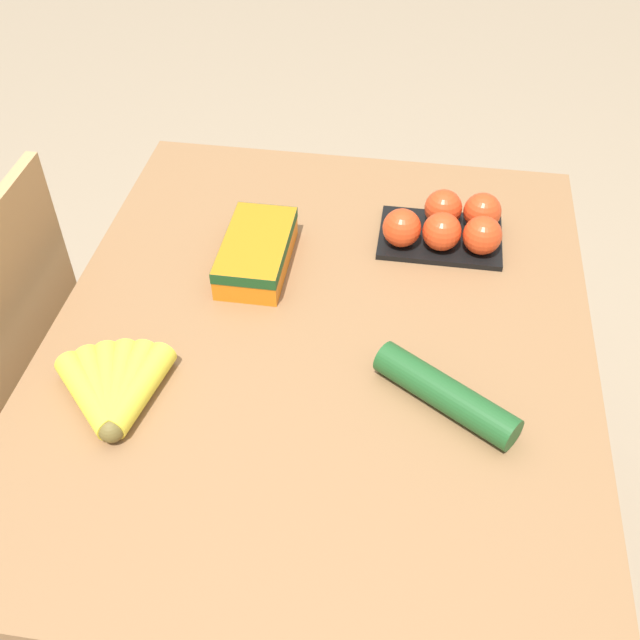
{
  "coord_description": "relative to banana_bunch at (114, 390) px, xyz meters",
  "views": [
    {
      "loc": [
        -0.79,
        -0.12,
        1.56
      ],
      "look_at": [
        0.0,
        0.0,
        0.78
      ],
      "focal_mm": 42.0,
      "sensor_mm": 36.0,
      "label": 1
    }
  ],
  "objects": [
    {
      "name": "banana_bunch",
      "position": [
        0.0,
        0.0,
        0.0
      ],
      "size": [
        0.17,
        0.16,
        0.04
      ],
      "color": "brown",
      "rests_on": "dining_table"
    },
    {
      "name": "cucumber_near",
      "position": [
        0.06,
        -0.45,
        0.0
      ],
      "size": [
        0.16,
        0.21,
        0.05
      ],
      "color": "#1E5123",
      "rests_on": "dining_table"
    },
    {
      "name": "tomato_pack",
      "position": [
        0.43,
        -0.44,
        0.02
      ],
      "size": [
        0.14,
        0.21,
        0.08
      ],
      "color": "black",
      "rests_on": "dining_table"
    },
    {
      "name": "dining_table",
      "position": [
        0.17,
        -0.26,
        -0.14
      ],
      "size": [
        1.01,
        0.82,
        0.75
      ],
      "color": "olive",
      "rests_on": "ground_plane"
    },
    {
      "name": "ground_plane",
      "position": [
        0.17,
        -0.26,
        -0.77
      ],
      "size": [
        12.0,
        12.0,
        0.0
      ],
      "primitive_type": "plane",
      "color": "gray"
    },
    {
      "name": "carrot_bag",
      "position": [
        0.32,
        -0.13,
        0.01
      ],
      "size": [
        0.2,
        0.1,
        0.06
      ],
      "color": "orange",
      "rests_on": "dining_table"
    }
  ]
}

